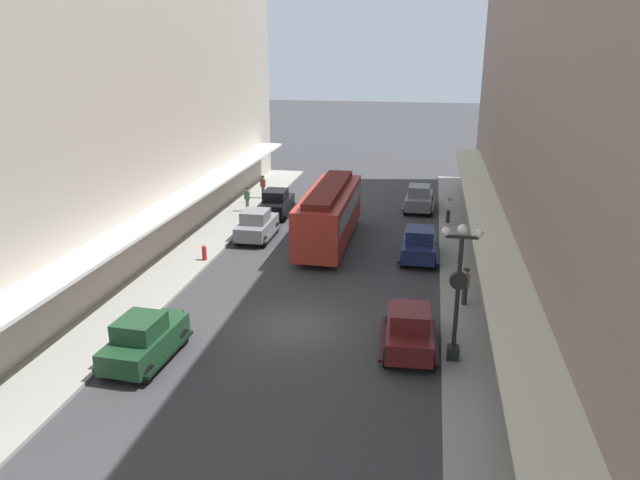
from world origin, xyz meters
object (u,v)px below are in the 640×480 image
at_px(parked_car_0, 409,328).
at_px(pedestrian_3, 448,210).
at_px(parked_car_2, 144,338).
at_px(streetcar, 329,212).
at_px(parked_car_1, 419,197).
at_px(parked_car_5, 257,224).
at_px(pedestrian_0, 247,199).
at_px(parked_car_4, 419,243).
at_px(lamp_post_with_clock, 458,287).
at_px(fire_hydrant, 204,253).
at_px(pedestrian_1, 465,286).
at_px(parked_car_3, 276,202).
at_px(pedestrian_2, 263,187).

height_order(parked_car_0, pedestrian_3, parked_car_0).
distance_m(parked_car_2, streetcar, 15.27).
xyz_separation_m(parked_car_1, parked_car_5, (-9.32, -8.23, 0.00)).
bearing_deg(pedestrian_0, parked_car_4, -31.41).
xyz_separation_m(parked_car_1, pedestrian_0, (-11.57, -2.84, 0.07)).
bearing_deg(lamp_post_with_clock, parked_car_1, 94.92).
relative_size(fire_hydrant, pedestrian_0, 0.49).
distance_m(parked_car_4, pedestrian_1, 6.15).
bearing_deg(pedestrian_3, parked_car_3, 179.93).
relative_size(fire_hydrant, pedestrian_1, 0.49).
bearing_deg(pedestrian_3, parked_car_5, -155.51).
bearing_deg(pedestrian_2, parked_car_3, -62.74).
distance_m(pedestrian_0, pedestrian_3, 13.52).
bearing_deg(parked_car_0, parked_car_2, -164.83).
bearing_deg(lamp_post_with_clock, pedestrian_3, 89.53).
bearing_deg(parked_car_4, streetcar, 160.26).
relative_size(parked_car_1, pedestrian_2, 2.57).
relative_size(lamp_post_with_clock, pedestrian_0, 3.09).
xyz_separation_m(fire_hydrant, pedestrian_2, (-0.56, 13.51, 0.45)).
distance_m(pedestrian_0, pedestrian_1, 19.09).
relative_size(streetcar, fire_hydrant, 11.71).
bearing_deg(parked_car_4, pedestrian_3, 76.53).
relative_size(parked_car_1, fire_hydrant, 5.24).
distance_m(parked_car_3, parked_car_4, 11.97).
height_order(parked_car_4, pedestrian_2, parked_car_4).
bearing_deg(parked_car_0, parked_car_4, 89.36).
xyz_separation_m(parked_car_5, pedestrian_1, (11.73, -7.61, 0.07)).
xyz_separation_m(parked_car_1, parked_car_3, (-9.44, -3.09, 0.00)).
relative_size(parked_car_0, parked_car_1, 1.00).
distance_m(pedestrian_1, pedestrian_2, 21.79).
height_order(parked_car_3, parked_car_5, same).
relative_size(streetcar, pedestrian_1, 5.75).
bearing_deg(pedestrian_2, streetcar, -54.30).
height_order(parked_car_5, pedestrian_1, parked_car_5).
bearing_deg(fire_hydrant, parked_car_3, 80.96).
height_order(parked_car_4, pedestrian_3, parked_car_4).
bearing_deg(pedestrian_2, parked_car_5, -76.52).
relative_size(parked_car_0, parked_car_5, 1.01).
distance_m(parked_car_3, parked_car_5, 5.14).
bearing_deg(pedestrian_3, pedestrian_2, 163.34).
xyz_separation_m(lamp_post_with_clock, fire_hydrant, (-12.75, 8.26, -2.42)).
relative_size(pedestrian_0, pedestrian_1, 1.00).
height_order(parked_car_3, fire_hydrant, parked_car_3).
xyz_separation_m(parked_car_2, pedestrian_2, (-2.20, 23.72, 0.07)).
xyz_separation_m(parked_car_1, streetcar, (-4.96, -8.20, 0.96)).
bearing_deg(parked_car_0, pedestrian_0, 124.01).
distance_m(pedestrian_1, pedestrian_3, 12.74).
bearing_deg(pedestrian_0, pedestrian_2, 89.08).
xyz_separation_m(parked_car_2, parked_car_4, (9.59, 12.72, 0.00)).
bearing_deg(pedestrian_1, parked_car_4, 110.36).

